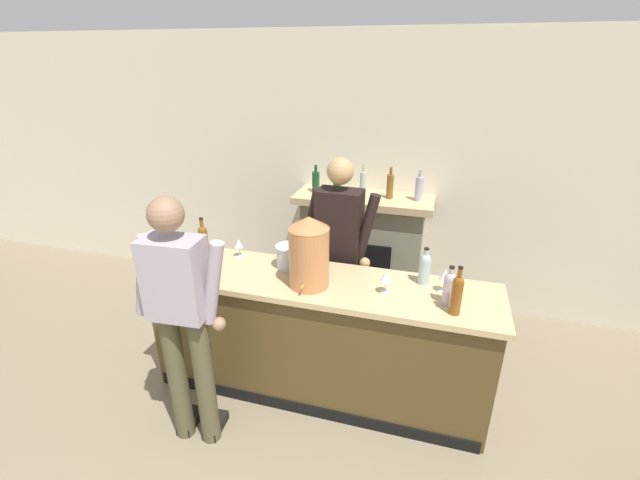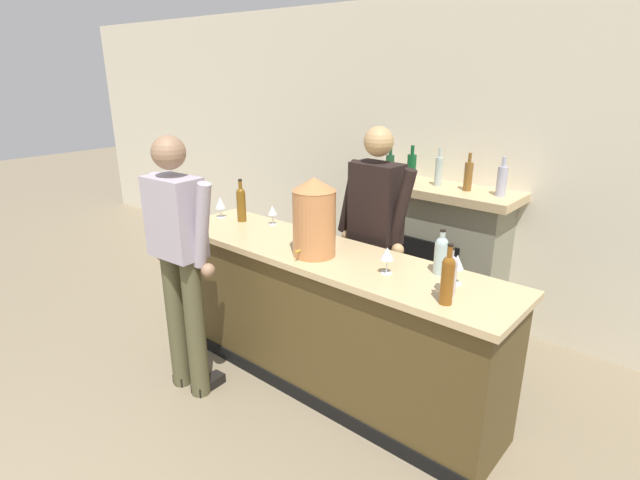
# 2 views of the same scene
# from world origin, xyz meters

# --- Properties ---
(wall_back_panel) EXTENTS (12.00, 0.07, 2.75)m
(wall_back_panel) POSITION_xyz_m (0.00, 4.29, 1.38)
(wall_back_panel) COLOR beige
(wall_back_panel) RESTS_ON ground_plane
(bar_counter) EXTENTS (2.60, 0.64, 1.01)m
(bar_counter) POSITION_xyz_m (-0.16, 2.62, 0.51)
(bar_counter) COLOR #4D3C1D
(bar_counter) RESTS_ON ground_plane
(fireplace_stone) EXTENTS (1.37, 0.52, 1.54)m
(fireplace_stone) POSITION_xyz_m (-0.10, 4.03, 0.63)
(fireplace_stone) COLOR gray
(fireplace_stone) RESTS_ON ground_plane
(person_customer) EXTENTS (0.66, 0.32, 1.79)m
(person_customer) POSITION_xyz_m (-0.85, 1.94, 0.99)
(person_customer) COLOR #4D492F
(person_customer) RESTS_ON ground_plane
(person_bartender) EXTENTS (0.66, 0.31, 1.79)m
(person_bartender) POSITION_xyz_m (-0.13, 3.13, 1.00)
(person_bartender) COLOR #3C303B
(person_bartender) RESTS_ON ground_plane
(copper_dispenser) EXTENTS (0.28, 0.32, 0.52)m
(copper_dispenser) POSITION_xyz_m (-0.19, 2.53, 1.27)
(copper_dispenser) COLOR #C07946
(copper_dispenser) RESTS_ON bar_counter
(ice_bucket_steel) EXTENTS (0.21, 0.21, 0.18)m
(ice_bucket_steel) POSITION_xyz_m (-0.43, 2.76, 1.10)
(ice_bucket_steel) COLOR silver
(ice_bucket_steel) RESTS_ON bar_counter
(wine_bottle_rose_blush) EXTENTS (0.08, 0.08, 0.28)m
(wine_bottle_rose_blush) POSITION_xyz_m (0.58, 2.79, 1.14)
(wine_bottle_rose_blush) COLOR #A1B9B6
(wine_bottle_rose_blush) RESTS_ON bar_counter
(wine_bottle_burgundy_dark) EXTENTS (0.08, 0.08, 0.27)m
(wine_bottle_burgundy_dark) POSITION_xyz_m (0.75, 2.56, 1.13)
(wine_bottle_burgundy_dark) COLOR #B5ABB2
(wine_bottle_burgundy_dark) RESTS_ON bar_counter
(wine_bottle_port_short) EXTENTS (0.07, 0.07, 0.33)m
(wine_bottle_port_short) POSITION_xyz_m (0.79, 2.44, 1.16)
(wine_bottle_port_short) COLOR brown
(wine_bottle_port_short) RESTS_ON bar_counter
(wine_bottle_merlot_tall) EXTENTS (0.07, 0.07, 0.34)m
(wine_bottle_merlot_tall) POSITION_xyz_m (-1.13, 2.73, 1.16)
(wine_bottle_merlot_tall) COLOR brown
(wine_bottle_merlot_tall) RESTS_ON bar_counter
(wine_glass_back_row) EXTENTS (0.07, 0.07, 0.15)m
(wine_glass_back_row) POSITION_xyz_m (-0.88, 2.82, 1.12)
(wine_glass_back_row) COLOR silver
(wine_glass_back_row) RESTS_ON bar_counter
(wine_glass_by_dispenser) EXTENTS (0.09, 0.09, 0.17)m
(wine_glass_by_dispenser) POSITION_xyz_m (-1.34, 2.68, 1.13)
(wine_glass_by_dispenser) COLOR silver
(wine_glass_by_dispenser) RESTS_ON bar_counter
(wine_glass_front_right) EXTENTS (0.08, 0.08, 0.17)m
(wine_glass_front_right) POSITION_xyz_m (0.34, 2.58, 1.13)
(wine_glass_front_right) COLOR silver
(wine_glass_front_right) RESTS_ON bar_counter
(wine_glass_mid_counter) EXTENTS (0.08, 0.08, 0.18)m
(wine_glass_mid_counter) POSITION_xyz_m (0.72, 2.71, 1.13)
(wine_glass_mid_counter) COLOR silver
(wine_glass_mid_counter) RESTS_ON bar_counter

